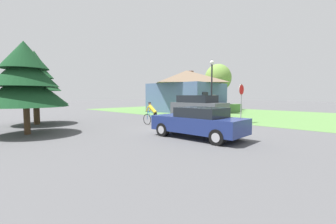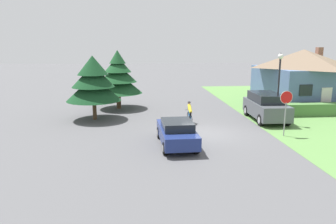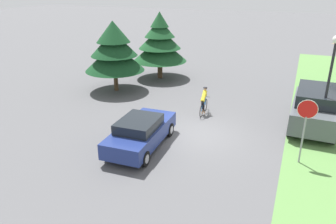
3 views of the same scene
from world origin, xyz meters
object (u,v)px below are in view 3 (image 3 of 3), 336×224
Objects in this scene: sedan_left_lane at (141,132)px; conifer_tall_near at (114,50)px; conifer_tall_far at (160,42)px; cyclist at (204,102)px; parked_suv_right at (314,108)px; stop_sign at (306,119)px; street_lamp at (331,70)px.

sedan_left_lane is 8.74m from conifer_tall_near.
conifer_tall_far reaches higher than sedan_left_lane.
sedan_left_lane is 0.95× the size of conifer_tall_near.
cyclist is 0.34× the size of conifer_tall_far.
stop_sign is at bearing 175.36° from parked_suv_right.
parked_suv_right reaches higher than sedan_left_lane.
street_lamp is (0.33, -1.11, 2.26)m from parked_suv_right.
parked_suv_right is 0.99× the size of street_lamp.
cyclist is 0.35× the size of street_lamp.
street_lamp reaches higher than stop_sign.
cyclist is at bearing -37.39° from stop_sign.
conifer_tall_far is (-10.33, 9.42, 0.74)m from stop_sign.
conifer_tall_near reaches higher than stop_sign.
conifer_tall_near is 0.94× the size of conifer_tall_far.
cyclist is at bearing -48.31° from conifer_tall_far.
stop_sign reaches higher than sedan_left_lane.
conifer_tall_near is at bearing 35.96° from sedan_left_lane.
stop_sign reaches higher than parked_suv_right.
sedan_left_lane is 8.85m from parked_suv_right.
parked_suv_right is at bearing -26.30° from conifer_tall_far.
street_lamp is (7.39, 4.22, 2.56)m from sedan_left_lane.
stop_sign is at bearing -104.90° from street_lamp.
street_lamp is at bearing -30.08° from conifer_tall_far.
parked_suv_right is 2.54m from street_lamp.
sedan_left_lane is 0.90× the size of street_lamp.
parked_suv_right reaches higher than cyclist.
sedan_left_lane is 1.60× the size of stop_sign.
cyclist is 7.24m from conifer_tall_near.
conifer_tall_near is at bearing -110.85° from conifer_tall_far.
conifer_tall_far is at bearing 17.17° from sedan_left_lane.
sedan_left_lane is 5.05m from cyclist.
conifer_tall_near is (-12.63, 2.47, -0.50)m from street_lamp.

